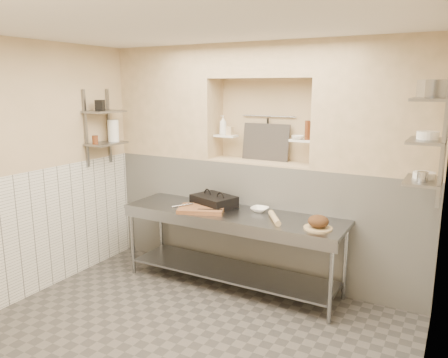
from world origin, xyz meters
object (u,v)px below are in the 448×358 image
Objects in this scene: panini_press at (214,201)px; cutting_board at (202,209)px; bowl_alcove at (298,137)px; jug_left at (113,131)px; rolling_pin at (274,218)px; bottle_soap at (223,125)px; prep_table at (231,234)px; mixing_bowl at (260,209)px; bread_loaf at (318,221)px.

cutting_board is (-0.03, -0.23, -0.04)m from panini_press.
bowl_alcove is 0.51× the size of jug_left.
jug_left is at bearing 178.69° from rolling_pin.
bottle_soap is 0.97m from bowl_alcove.
prep_table is 4.47× the size of panini_press.
mixing_bowl is 1.17m from bottle_soap.
mixing_bowl is 0.93m from bowl_alcove.
panini_press is 1.36m from bread_loaf.
rolling_pin is at bearing -91.85° from bowl_alcove.
bread_loaf is at bearing 0.80° from cutting_board.
bread_loaf is at bearing 9.65° from panini_press.
bread_loaf is (1.37, 0.02, 0.06)m from cutting_board.
jug_left reaches higher than rolling_pin.
bowl_alcove is (-0.47, 0.64, 0.76)m from bread_loaf.
panini_press is at bearing 5.06° from jug_left.
bread_loaf is (0.49, -0.04, 0.05)m from rolling_pin.
panini_press is at bearing 157.40° from prep_table.
bowl_alcove reaches higher than cutting_board.
prep_table is at bearing 18.16° from cutting_board.
bowl_alcove is at bearing 126.34° from bread_loaf.
bottle_soap is 1.73× the size of bowl_alcove.
mixing_bowl is at bearing 27.44° from cutting_board.
bread_loaf is (1.34, -0.21, 0.01)m from panini_press.
prep_table is 1.37m from bottle_soap.
bottle_soap is (-0.07, 0.64, 0.91)m from cutting_board.
mixing_bowl is at bearing -131.17° from bowl_alcove.
prep_table is 2.05m from jug_left.
panini_press is 2.78× the size of bread_loaf.
prep_table is at bearing -0.01° from jug_left.
bread_loaf is at bearing -23.41° from bottle_soap.
mixing_bowl is 1.41× the size of bowl_alcove.
bread_loaf is at bearing -1.86° from jug_left.
panini_press is 1.13× the size of cutting_board.
prep_table is at bearing -53.02° from bottle_soap.
bread_loaf is at bearing -4.38° from rolling_pin.
bottle_soap is 0.88× the size of jug_left.
bottle_soap reaches higher than bowl_alcove.
panini_press reaches higher than rolling_pin.
prep_table is 9.42× the size of jug_left.
panini_press is 0.57m from mixing_bowl.
cutting_board is at bearing -179.20° from bread_loaf.
jug_left is at bearing -174.28° from mixing_bowl.
rolling_pin reaches higher than mixing_bowl.
jug_left reaches higher than cutting_board.
prep_table is 0.43m from mixing_bowl.
prep_table is at bearing -142.76° from mixing_bowl.
cutting_board is 2.60× the size of mixing_bowl.
cutting_board is 2.12× the size of bottle_soap.
bowl_alcove reaches higher than rolling_pin.
rolling_pin is at bearing -1.31° from jug_left.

